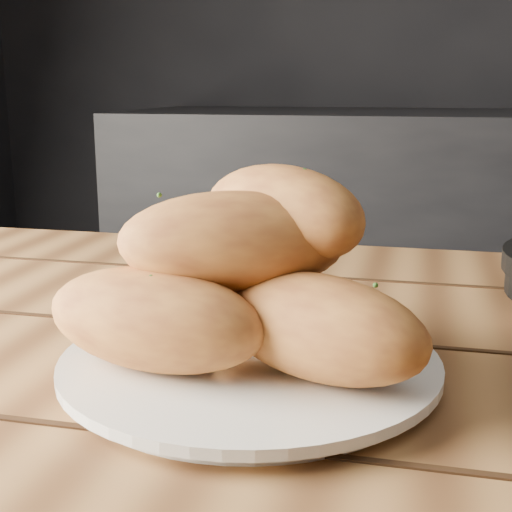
{
  "coord_description": "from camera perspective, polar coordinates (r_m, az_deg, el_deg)",
  "views": [
    {
      "loc": [
        -0.65,
        -0.14,
        0.97
      ],
      "look_at": [
        -0.77,
        0.37,
        0.84
      ],
      "focal_mm": 50.0,
      "sensor_mm": 36.0,
      "label": 1
    }
  ],
  "objects": [
    {
      "name": "plate",
      "position": [
        0.54,
        -0.5,
        -8.8
      ],
      "size": [
        0.28,
        0.28,
        0.02
      ],
      "color": "silver",
      "rests_on": "table"
    },
    {
      "name": "bread_rolls",
      "position": [
        0.52,
        -0.61,
        -1.74
      ],
      "size": [
        0.3,
        0.25,
        0.14
      ],
      "color": "#CA8138",
      "rests_on": "plate"
    }
  ]
}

